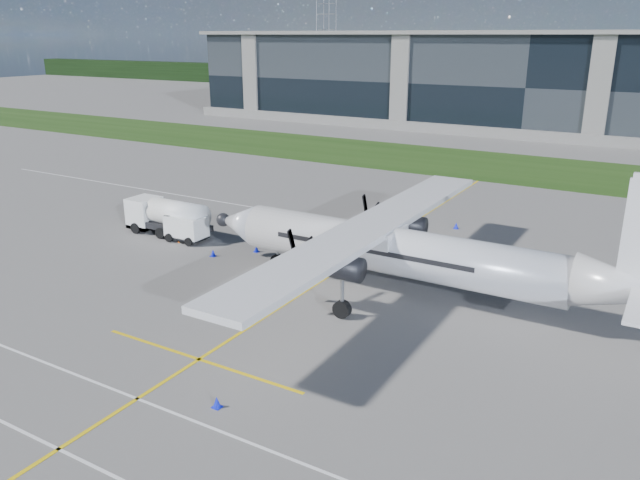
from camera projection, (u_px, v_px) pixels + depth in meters
The scene contains 15 objects.
ground at pixel (454, 176), 69.25m from camera, with size 400.00×400.00×0.00m, color #585553.
grass_strip at pixel (476, 164), 75.79m from camera, with size 400.00×18.00×0.04m, color #1C3B10.
terminal_building at pixel (540, 84), 99.61m from camera, with size 120.00×20.00×15.00m, color black.
tree_line at pixel (593, 87), 150.10m from camera, with size 400.00×6.00×6.00m, color black.
pylon_west at pixel (326, 35), 193.12m from camera, with size 9.00×4.60×30.00m, color gray, non-canonical shape.
yellow_taxiway_centerline at pixel (353, 261), 43.26m from camera, with size 0.20×70.00×0.01m, color yellow.
white_lane_line at pixel (9, 425), 25.08m from camera, with size 90.00×0.15×0.01m, color white.
turboprop_aircraft at pixel (412, 227), 35.96m from camera, with size 28.46×29.52×8.86m, color white, non-canonical shape.
fuel_tanker_truck at pixel (163, 216), 48.84m from camera, with size 7.59×2.47×2.85m, color white, non-canonical shape.
baggage_tug at pixel (186, 228), 47.26m from camera, with size 3.27×1.96×1.96m, color white, non-canonical shape.
ground_crew_person at pixel (180, 230), 46.87m from camera, with size 0.83×0.59×2.04m, color #F25907.
safety_cone_fwd at pixel (213, 253), 44.16m from camera, with size 0.36×0.36×0.50m, color #0C19DC.
safety_cone_nose_stbd at pixel (256, 249), 45.04m from camera, with size 0.36×0.36×0.50m, color #0C19DC.
safety_cone_portwing at pixel (217, 402), 26.22m from camera, with size 0.36×0.36×0.50m, color #0C19DC.
safety_cone_stbdwing at pixel (456, 226), 50.47m from camera, with size 0.36×0.36×0.50m, color #0C19DC.
Camera 1 is at (21.70, -26.14, 14.95)m, focal length 35.00 mm.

